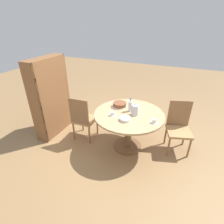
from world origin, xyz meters
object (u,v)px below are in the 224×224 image
at_px(chair_b, 83,118).
at_px(cup_c, 112,114).
at_px(cake_main, 120,105).
at_px(cup_a, 154,121).
at_px(coffee_pot, 135,110).
at_px(bookshelf, 52,98).
at_px(water_bottle, 130,106).
at_px(chair_a, 179,126).
at_px(cup_b, 136,107).

relative_size(chair_b, cup_c, 7.20).
bearing_deg(cake_main, cup_a, -114.45).
distance_m(chair_b, coffee_pot, 1.09).
height_order(coffee_pot, cup_a, coffee_pot).
height_order(chair_b, cup_c, chair_b).
height_order(bookshelf, water_bottle, bookshelf).
distance_m(chair_a, cup_b, 0.86).
height_order(bookshelf, cup_a, bookshelf).
relative_size(chair_a, chair_b, 1.00).
relative_size(chair_b, cup_a, 7.20).
bearing_deg(chair_a, chair_b, 176.83).
distance_m(chair_b, cup_a, 1.43).
xyz_separation_m(chair_b, cup_c, (-0.08, -0.67, 0.28)).
bearing_deg(chair_b, cup_c, 171.23).
distance_m(bookshelf, cup_b, 1.74).
height_order(coffee_pot, cup_c, coffee_pot).
bearing_deg(cup_b, chair_a, -83.89).
bearing_deg(coffee_pot, chair_b, 95.12).
height_order(bookshelf, cup_c, bookshelf).
distance_m(water_bottle, cup_b, 0.18).
bearing_deg(cake_main, coffee_pot, -119.55).
xyz_separation_m(coffee_pot, cake_main, (0.20, 0.36, -0.06)).
relative_size(cake_main, cup_b, 2.14).
bearing_deg(cake_main, bookshelf, 101.81).
bearing_deg(chair_b, bookshelf, -2.07).
bearing_deg(chair_b, coffee_pot, -176.75).
relative_size(coffee_pot, cup_b, 1.71).
xyz_separation_m(cake_main, cup_b, (0.05, -0.31, -0.01)).
relative_size(coffee_pot, cake_main, 0.80).
height_order(chair_b, bookshelf, bookshelf).
relative_size(chair_b, cup_b, 7.20).
height_order(chair_b, coffee_pot, coffee_pot).
xyz_separation_m(coffee_pot, cup_b, (0.26, 0.05, -0.07)).
bearing_deg(water_bottle, bookshelf, 96.73).
relative_size(chair_b, bookshelf, 0.59).
bearing_deg(coffee_pot, cup_b, 10.84).
xyz_separation_m(bookshelf, cup_b, (0.35, -1.70, -0.02)).
bearing_deg(cup_a, cup_b, 47.52).
relative_size(bookshelf, cup_c, 12.19).
bearing_deg(chair_a, cup_b, 169.24).
distance_m(chair_b, cake_main, 0.79).
bearing_deg(chair_b, cup_b, -162.20).
relative_size(chair_a, cup_b, 7.20).
xyz_separation_m(chair_b, cup_b, (0.35, -0.98, 0.28)).
distance_m(cup_a, cup_b, 0.57).
bearing_deg(chair_b, cup_a, 176.60).
xyz_separation_m(bookshelf, cake_main, (0.29, -1.40, -0.00)).
distance_m(bookshelf, cake_main, 1.43).
distance_m(cake_main, cup_c, 0.38).
relative_size(bookshelf, cup_a, 12.19).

